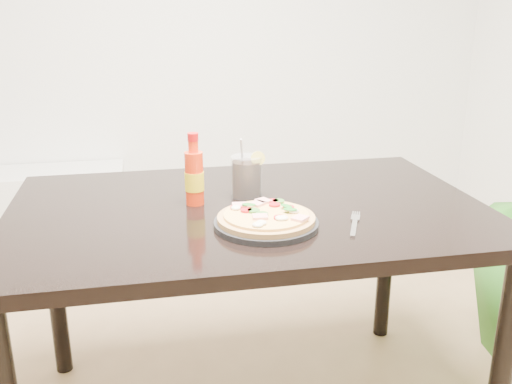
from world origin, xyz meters
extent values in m
plane|color=white|center=(0.00, 2.25, 1.30)|extent=(4.00, 0.00, 4.00)
cube|color=black|center=(0.31, 0.62, 0.73)|extent=(1.40, 0.90, 0.04)
cylinder|color=black|center=(0.95, 0.23, 0.35)|extent=(0.06, 0.06, 0.71)
cylinder|color=black|center=(-0.33, 1.01, 0.35)|extent=(0.06, 0.06, 0.71)
cylinder|color=black|center=(0.95, 1.01, 0.35)|extent=(0.06, 0.06, 0.71)
cylinder|color=black|center=(0.33, 0.44, 0.76)|extent=(0.28, 0.28, 0.02)
cylinder|color=tan|center=(0.33, 0.44, 0.77)|extent=(0.26, 0.26, 0.01)
cylinder|color=#EBC066|center=(0.33, 0.44, 0.78)|extent=(0.23, 0.23, 0.01)
cube|color=pink|center=(0.32, 0.52, 0.79)|extent=(0.05, 0.05, 0.01)
cube|color=pink|center=(0.27, 0.52, 0.79)|extent=(0.04, 0.04, 0.01)
cube|color=pink|center=(0.31, 0.42, 0.79)|extent=(0.04, 0.04, 0.01)
cube|color=pink|center=(0.40, 0.38, 0.79)|extent=(0.05, 0.05, 0.01)
cube|color=pink|center=(0.34, 0.54, 0.79)|extent=(0.05, 0.05, 0.01)
cylinder|color=#B2131A|center=(0.37, 0.53, 0.79)|extent=(0.03, 0.03, 0.01)
cylinder|color=#B2131A|center=(0.36, 0.50, 0.79)|extent=(0.03, 0.03, 0.01)
cylinder|color=#B2131A|center=(0.26, 0.50, 0.79)|extent=(0.03, 0.03, 0.01)
cylinder|color=#B2131A|center=(0.35, 0.40, 0.79)|extent=(0.03, 0.03, 0.01)
cylinder|color=#B2131A|center=(0.40, 0.47, 0.79)|extent=(0.03, 0.03, 0.01)
cylinder|color=#B2131A|center=(0.28, 0.47, 0.79)|extent=(0.03, 0.03, 0.01)
cylinder|color=#357226|center=(0.31, 0.43, 0.79)|extent=(0.03, 0.03, 0.01)
cylinder|color=#357226|center=(0.38, 0.53, 0.79)|extent=(0.03, 0.03, 0.01)
cylinder|color=#357226|center=(0.30, 0.47, 0.79)|extent=(0.03, 0.03, 0.01)
ellipsoid|color=silver|center=(0.29, 0.36, 0.79)|extent=(0.03, 0.03, 0.01)
ellipsoid|color=silver|center=(0.25, 0.50, 0.79)|extent=(0.03, 0.03, 0.01)
ellipsoid|color=silver|center=(0.40, 0.44, 0.79)|extent=(0.03, 0.03, 0.01)
ellipsoid|color=silver|center=(0.35, 0.39, 0.79)|extent=(0.03, 0.03, 0.01)
ellipsoid|color=silver|center=(0.30, 0.37, 0.79)|extent=(0.03, 0.03, 0.01)
ellipsoid|color=silver|center=(0.36, 0.39, 0.79)|extent=(0.03, 0.03, 0.01)
ellipsoid|color=#1A6E1A|center=(0.39, 0.47, 0.80)|extent=(0.04, 0.05, 0.00)
ellipsoid|color=#1A6E1A|center=(0.29, 0.50, 0.80)|extent=(0.05, 0.04, 0.00)
ellipsoid|color=#1A6E1A|center=(0.39, 0.44, 0.80)|extent=(0.05, 0.04, 0.00)
cylinder|color=red|center=(0.16, 0.67, 0.83)|extent=(0.06, 0.06, 0.16)
cylinder|color=yellow|center=(0.16, 0.67, 0.82)|extent=(0.06, 0.06, 0.06)
cylinder|color=red|center=(0.16, 0.67, 0.93)|extent=(0.03, 0.03, 0.03)
cylinder|color=red|center=(0.16, 0.67, 0.95)|extent=(0.03, 0.03, 0.02)
cylinder|color=black|center=(0.32, 0.71, 0.81)|extent=(0.09, 0.09, 0.11)
cylinder|color=silver|center=(0.32, 0.71, 0.81)|extent=(0.10, 0.10, 0.13)
cylinder|color=#F2E059|center=(0.36, 0.69, 0.87)|extent=(0.04, 0.01, 0.04)
cylinder|color=#B2B2B7|center=(0.31, 0.72, 0.85)|extent=(0.03, 0.06, 0.17)
cube|color=silver|center=(0.55, 0.38, 0.75)|extent=(0.06, 0.11, 0.00)
cube|color=silver|center=(0.58, 0.45, 0.75)|extent=(0.04, 0.05, 0.00)
cube|color=silver|center=(0.59, 0.49, 0.75)|extent=(0.02, 0.03, 0.00)
cube|color=silver|center=(0.60, 0.48, 0.75)|extent=(0.02, 0.03, 0.00)
cube|color=silver|center=(0.60, 0.48, 0.75)|extent=(0.02, 0.03, 0.00)
cube|color=silver|center=(0.61, 0.48, 0.75)|extent=(0.02, 0.03, 0.00)
camera|label=1|loc=(0.02, -0.95, 1.31)|focal=40.00mm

